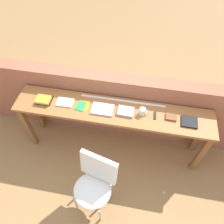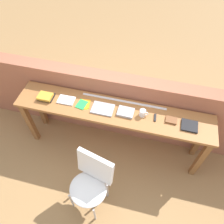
{
  "view_description": "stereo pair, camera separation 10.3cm",
  "coord_description": "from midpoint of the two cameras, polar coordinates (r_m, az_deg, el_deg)",
  "views": [
    {
      "loc": [
        0.29,
        -1.36,
        2.99
      ],
      "look_at": [
        0.0,
        0.25,
        0.9
      ],
      "focal_mm": 35.0,
      "sensor_mm": 36.0,
      "label": 1
    },
    {
      "loc": [
        0.4,
        -1.34,
        2.99
      ],
      "look_at": [
        0.0,
        0.25,
        0.9
      ],
      "focal_mm": 35.0,
      "sensor_mm": 36.0,
      "label": 2
    }
  ],
  "objects": [
    {
      "name": "ground_plane",
      "position": [
        3.3,
        -1.72,
        -13.13
      ],
      "size": [
        40.0,
        40.0,
        0.0
      ],
      "primitive_type": "plane",
      "color": "#9E7547"
    },
    {
      "name": "ruler_metal_back_edge",
      "position": [
        2.79,
        1.76,
        2.95
      ],
      "size": [
        1.09,
        0.03,
        0.0
      ],
      "primitive_type": "cube",
      "color": "silver",
      "rests_on": "sideboard"
    },
    {
      "name": "book_repair_rightmost",
      "position": [
        2.72,
        18.52,
        -2.46
      ],
      "size": [
        0.19,
        0.17,
        0.02
      ],
      "primitive_type": "cube",
      "rotation": [
        0.0,
        0.0,
        -0.02
      ],
      "color": "black",
      "rests_on": "sideboard"
    },
    {
      "name": "book_open_centre",
      "position": [
        2.7,
        -3.61,
        0.71
      ],
      "size": [
        0.27,
        0.19,
        0.02
      ],
      "primitive_type": "cube",
      "rotation": [
        0.0,
        0.0,
        -0.01
      ],
      "color": "#9E9EA3",
      "rests_on": "sideboard"
    },
    {
      "name": "mug",
      "position": [
        2.65,
        6.92,
        0.12
      ],
      "size": [
        0.11,
        0.08,
        0.09
      ],
      "color": "white",
      "rests_on": "sideboard"
    },
    {
      "name": "chair_white_moulded",
      "position": [
        2.63,
        -5.75,
        -17.92
      ],
      "size": [
        0.54,
        0.55,
        0.89
      ],
      "color": "white",
      "rests_on": "ground"
    },
    {
      "name": "book_stack_leftmost",
      "position": [
        2.92,
        -18.38,
        3.03
      ],
      "size": [
        0.19,
        0.17,
        0.06
      ],
      "color": "black",
      "rests_on": "sideboard"
    },
    {
      "name": "multitool_folded",
      "position": [
        2.68,
        10.11,
        -0.9
      ],
      "size": [
        0.03,
        0.11,
        0.02
      ],
      "primitive_type": "cube",
      "rotation": [
        0.0,
        0.0,
        0.06
      ],
      "color": "black",
      "rests_on": "sideboard"
    },
    {
      "name": "leather_journal_brown",
      "position": [
        2.7,
        14.13,
        -1.34
      ],
      "size": [
        0.13,
        0.1,
        0.02
      ],
      "primitive_type": "cube",
      "rotation": [
        0.0,
        0.0,
        -0.02
      ],
      "color": "brown",
      "rests_on": "sideboard"
    },
    {
      "name": "sideboard",
      "position": [
        2.81,
        -0.87,
        -1.24
      ],
      "size": [
        2.5,
        0.44,
        0.88
      ],
      "color": "#996033",
      "rests_on": "ground"
    },
    {
      "name": "pamphlet_pile_colourful",
      "position": [
        2.77,
        -8.69,
        1.67
      ],
      "size": [
        0.18,
        0.19,
        0.01
      ],
      "color": "yellow",
      "rests_on": "sideboard"
    },
    {
      "name": "magazine_cycling",
      "position": [
        2.84,
        -13.22,
        2.46
      ],
      "size": [
        0.21,
        0.15,
        0.02
      ],
      "primitive_type": "cube",
      "rotation": [
        0.0,
        0.0,
        0.01
      ],
      "color": "white",
      "rests_on": "sideboard"
    },
    {
      "name": "book_grey_hardcover",
      "position": [
        2.67,
        2.47,
        0.14
      ],
      "size": [
        0.2,
        0.16,
        0.03
      ],
      "primitive_type": "cube",
      "rotation": [
        0.0,
        0.0,
        -0.03
      ],
      "color": "#9E9EA3",
      "rests_on": "sideboard"
    },
    {
      "name": "brick_wall_back",
      "position": [
        3.16,
        0.33,
        1.63
      ],
      "size": [
        6.0,
        0.2,
        1.12
      ],
      "primitive_type": "cube",
      "color": "#9E5B42",
      "rests_on": "ground"
    }
  ]
}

